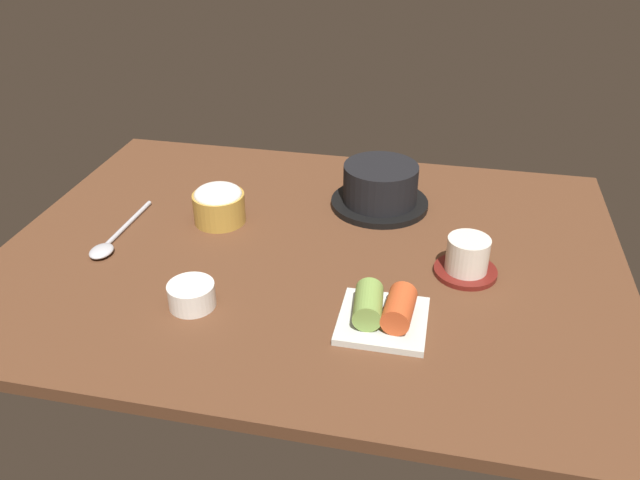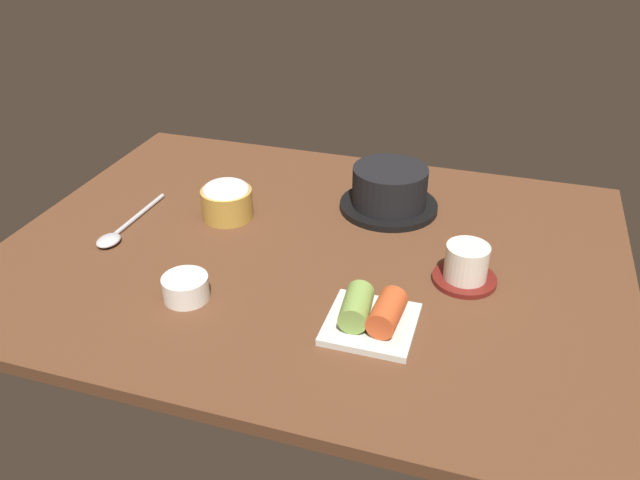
% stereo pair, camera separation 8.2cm
% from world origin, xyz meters
% --- Properties ---
extents(dining_table, '(1.00, 0.76, 0.02)m').
position_xyz_m(dining_table, '(0.00, 0.00, 0.01)').
color(dining_table, '#56331E').
rests_on(dining_table, ground).
extents(stone_pot, '(0.18, 0.18, 0.08)m').
position_xyz_m(stone_pot, '(0.09, 0.17, 0.06)').
color(stone_pot, black).
rests_on(stone_pot, dining_table).
extents(rice_bowl, '(0.09, 0.09, 0.07)m').
position_xyz_m(rice_bowl, '(-0.18, 0.06, 0.06)').
color(rice_bowl, '#B78C38').
rests_on(rice_bowl, dining_table).
extents(tea_cup_with_saucer, '(0.10, 0.10, 0.06)m').
position_xyz_m(tea_cup_with_saucer, '(0.25, -0.02, 0.05)').
color(tea_cup_with_saucer, maroon).
rests_on(tea_cup_with_saucer, dining_table).
extents(kimchi_plate, '(0.12, 0.12, 0.05)m').
position_xyz_m(kimchi_plate, '(0.14, -0.17, 0.04)').
color(kimchi_plate, silver).
rests_on(kimchi_plate, dining_table).
extents(side_bowl_near, '(0.07, 0.07, 0.04)m').
position_xyz_m(side_bowl_near, '(-0.13, -0.19, 0.04)').
color(side_bowl_near, white).
rests_on(side_bowl_near, dining_table).
extents(spoon, '(0.04, 0.20, 0.01)m').
position_xyz_m(spoon, '(-0.33, -0.06, 0.03)').
color(spoon, '#B7B7BC').
rests_on(spoon, dining_table).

